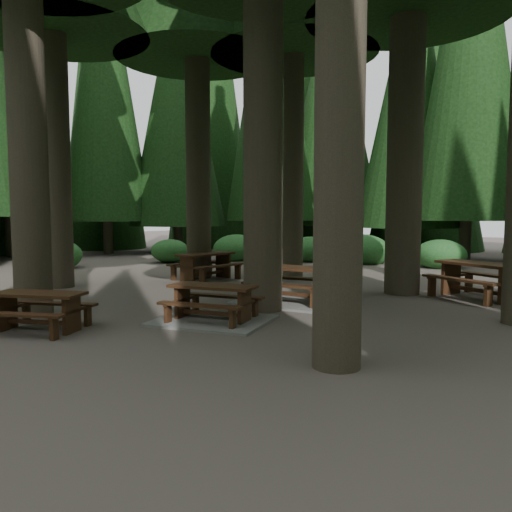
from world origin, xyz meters
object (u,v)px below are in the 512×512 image
Objects in this scene: picnic_table_e at (39,305)px; picnic_table_b at (206,262)px; picnic_table_a at (213,310)px; picnic_table_c at (294,290)px; picnic_table_d at (478,275)px.

picnic_table_b is at bearing 83.10° from picnic_table_e.
picnic_table_b is at bearing 118.07° from picnic_table_a.
picnic_table_a is at bearing -99.34° from picnic_table_c.
picnic_table_e is (-5.42, -8.33, -0.13)m from picnic_table_d.
picnic_table_a is 6.85m from picnic_table_d.
picnic_table_c is 5.56m from picnic_table_e.
picnic_table_a is 1.23× the size of picnic_table_b.
picnic_table_b reaches higher than picnic_table_e.
picnic_table_b is 7.90m from picnic_table_d.
picnic_table_e is at bearing -144.78° from picnic_table_a.
picnic_table_d is at bearing -76.50° from picnic_table_b.
picnic_table_c is at bearing -111.08° from picnic_table_d.
picnic_table_d is 1.28× the size of picnic_table_e.
picnic_table_c is (4.44, -1.80, -0.26)m from picnic_table_b.
picnic_table_e is at bearing -157.75° from picnic_table_b.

